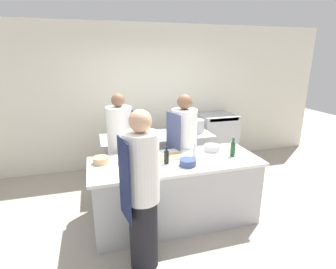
# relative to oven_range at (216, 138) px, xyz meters

# --- Properties ---
(ground_plane) EXTENTS (16.00, 16.00, 0.00)m
(ground_plane) POSITION_rel_oven_range_xyz_m (-1.48, -1.76, -0.52)
(ground_plane) COLOR #A89E8E
(wall_back) EXTENTS (8.00, 0.06, 2.80)m
(wall_back) POSITION_rel_oven_range_xyz_m (-1.48, 0.37, 0.88)
(wall_back) COLOR silver
(wall_back) RESTS_ON ground_plane
(prep_counter) EXTENTS (2.23, 0.87, 0.89)m
(prep_counter) POSITION_rel_oven_range_xyz_m (-1.48, -1.76, -0.07)
(prep_counter) COLOR #B7BABC
(prep_counter) RESTS_ON ground_plane
(pass_counter) EXTENTS (1.91, 0.74, 0.89)m
(pass_counter) POSITION_rel_oven_range_xyz_m (-1.44, -0.59, -0.07)
(pass_counter) COLOR #B7BABC
(pass_counter) RESTS_ON ground_plane
(oven_range) EXTENTS (0.74, 0.63, 1.04)m
(oven_range) POSITION_rel_oven_range_xyz_m (0.00, 0.00, 0.00)
(oven_range) COLOR #B7BABC
(oven_range) RESTS_ON ground_plane
(chef_at_prep_near) EXTENTS (0.39, 0.37, 1.72)m
(chef_at_prep_near) POSITION_rel_oven_range_xyz_m (-2.05, -2.46, 0.35)
(chef_at_prep_near) COLOR black
(chef_at_prep_near) RESTS_ON ground_plane
(chef_at_stove) EXTENTS (0.40, 0.39, 1.69)m
(chef_at_stove) POSITION_rel_oven_range_xyz_m (-2.11, -1.07, 0.33)
(chef_at_stove) COLOR black
(chef_at_stove) RESTS_ON ground_plane
(chef_at_pass_far) EXTENTS (0.43, 0.42, 1.67)m
(chef_at_pass_far) POSITION_rel_oven_range_xyz_m (-1.18, -1.24, 0.31)
(chef_at_pass_far) COLOR black
(chef_at_pass_far) RESTS_ON ground_plane
(bottle_olive_oil) EXTENTS (0.07, 0.07, 0.26)m
(bottle_olive_oil) POSITION_rel_oven_range_xyz_m (-0.69, -1.84, 0.47)
(bottle_olive_oil) COLOR #19471E
(bottle_olive_oil) RESTS_ON prep_counter
(bottle_vinegar) EXTENTS (0.06, 0.06, 0.23)m
(bottle_vinegar) POSITION_rel_oven_range_xyz_m (-1.62, -1.84, 0.46)
(bottle_vinegar) COLOR black
(bottle_vinegar) RESTS_ON prep_counter
(bottle_wine) EXTENTS (0.07, 0.07, 0.19)m
(bottle_wine) POSITION_rel_oven_range_xyz_m (-1.19, -1.72, 0.44)
(bottle_wine) COLOR silver
(bottle_wine) RESTS_ON prep_counter
(bowl_mixing_large) EXTENTS (0.22, 0.22, 0.09)m
(bowl_mixing_large) POSITION_rel_oven_range_xyz_m (-0.87, -1.57, 0.41)
(bowl_mixing_large) COLOR #B7BABC
(bowl_mixing_large) RESTS_ON prep_counter
(bowl_prep_small) EXTENTS (0.20, 0.20, 0.08)m
(bowl_prep_small) POSITION_rel_oven_range_xyz_m (-2.42, -1.59, 0.41)
(bowl_prep_small) COLOR tan
(bowl_prep_small) RESTS_ON prep_counter
(bowl_ceramic_blue) EXTENTS (0.25, 0.25, 0.08)m
(bowl_ceramic_blue) POSITION_rel_oven_range_xyz_m (-2.07, -1.66, 0.41)
(bowl_ceramic_blue) COLOR #B7BABC
(bowl_ceramic_blue) RESTS_ON prep_counter
(bowl_wooden_salad) EXTENTS (0.21, 0.21, 0.08)m
(bowl_wooden_salad) POSITION_rel_oven_range_xyz_m (-1.39, -1.97, 0.41)
(bowl_wooden_salad) COLOR navy
(bowl_wooden_salad) RESTS_ON prep_counter
(cup) EXTENTS (0.09, 0.09, 0.08)m
(cup) POSITION_rel_oven_range_xyz_m (-1.80, -1.92, 0.41)
(cup) COLOR white
(cup) RESTS_ON prep_counter
(cutting_board) EXTENTS (0.35, 0.26, 0.01)m
(cutting_board) POSITION_rel_oven_range_xyz_m (-1.50, -1.64, 0.38)
(cutting_board) COLOR tan
(cutting_board) RESTS_ON prep_counter
(stockpot) EXTENTS (0.26, 0.26, 0.23)m
(stockpot) POSITION_rel_oven_range_xyz_m (-0.71, -0.61, 0.48)
(stockpot) COLOR #B7BABC
(stockpot) RESTS_ON pass_counter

